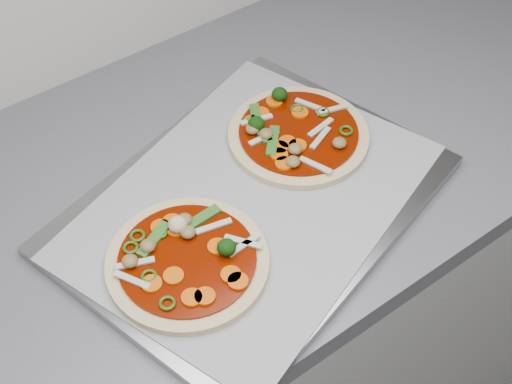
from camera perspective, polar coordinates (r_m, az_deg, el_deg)
base_cabinet at (r=1.37m, az=-4.67°, el=-13.03°), size 3.60×0.60×0.86m
countertop at (r=1.00m, az=-6.25°, el=-0.72°), size 3.60×0.60×0.04m
baking_tray at (r=0.95m, az=-0.31°, el=-0.96°), size 0.57×0.48×0.02m
parchment at (r=0.94m, az=-0.31°, el=-0.61°), size 0.56×0.48×0.00m
pizza_left at (r=0.88m, az=-5.56°, el=-5.39°), size 0.28×0.28×0.03m
pizza_right at (r=1.02m, az=3.20°, el=4.67°), size 0.28×0.28×0.03m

